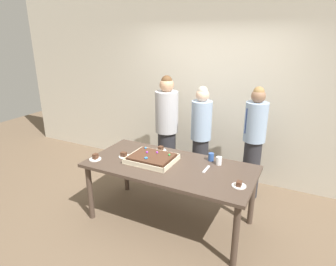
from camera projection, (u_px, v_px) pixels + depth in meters
ground_plane at (170, 220)px, 3.81m from camera, size 12.00×12.00×0.00m
interior_back_panel at (214, 86)px, 4.66m from camera, size 8.00×0.12×3.00m
party_table at (170, 171)px, 3.57m from camera, size 2.05×0.97×0.79m
sheet_cake at (152, 158)px, 3.64m from camera, size 0.58×0.47×0.10m
plated_slice_near_left at (161, 149)px, 3.95m from camera, size 0.15×0.15×0.07m
plated_slice_near_right at (239, 185)px, 3.05m from camera, size 0.15×0.15×0.06m
plated_slice_far_left at (124, 155)px, 3.76m from camera, size 0.15×0.15×0.07m
plated_slice_far_right at (95, 158)px, 3.69m from camera, size 0.15×0.15×0.07m
drink_cup_nearest at (219, 161)px, 3.54m from camera, size 0.07×0.07×0.10m
drink_cup_middle at (211, 157)px, 3.65m from camera, size 0.07×0.07×0.10m
cake_server_utensil at (206, 169)px, 3.43m from camera, size 0.03×0.20×0.01m
person_serving_front at (201, 137)px, 4.36m from camera, size 0.30×0.30×1.60m
person_green_shirt_behind at (167, 127)px, 4.63m from camera, size 0.36×0.36×1.71m
person_striped_tie_right at (254, 142)px, 4.10m from camera, size 0.31×0.31×1.64m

